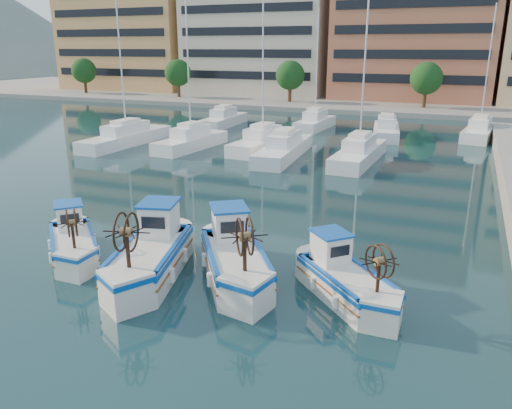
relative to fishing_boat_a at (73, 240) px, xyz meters
name	(u,v)px	position (x,y,z in m)	size (l,w,h in m)	color
ground	(169,277)	(4.50, -0.17, -0.68)	(300.00, 300.00, 0.00)	#1B4047
waterfront	(479,23)	(13.74, 64.87, 10.41)	(180.00, 40.00, 25.60)	gray
yacht_marina	(315,137)	(1.94, 27.23, -0.16)	(37.51, 24.35, 11.50)	white
fishing_boat_a	(73,240)	(0.00, 0.00, 0.00)	(3.84, 3.80, 2.48)	silver
fishing_boat_b	(151,253)	(3.82, -0.19, 0.17)	(3.23, 5.10, 3.09)	silver
fishing_boat_c	(235,257)	(6.71, 0.74, 0.14)	(4.19, 4.85, 2.98)	silver
fishing_boat_d	(345,278)	(10.68, 0.81, 0.01)	(3.92, 3.88, 2.53)	silver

